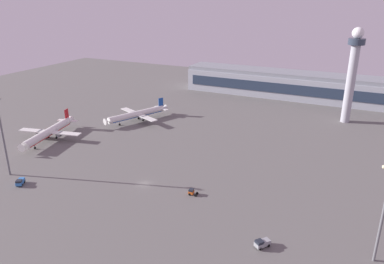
% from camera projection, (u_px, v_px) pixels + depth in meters
% --- Properties ---
extents(ground_plane, '(416.00, 416.00, 0.00)m').
position_uv_depth(ground_plane, '(144.00, 184.00, 129.27)').
color(ground_plane, '#605E5B').
extents(terminal_building, '(188.57, 22.40, 16.40)m').
position_uv_depth(terminal_building, '(333.00, 89.00, 226.21)').
color(terminal_building, '#9EA3AD').
rests_on(terminal_building, ground).
extents(control_tower, '(8.00, 8.00, 47.86)m').
position_uv_depth(control_tower, '(352.00, 70.00, 183.41)').
color(control_tower, '#A8A8B2').
rests_on(control_tower, ground).
extents(airplane_mid_apron, '(30.05, 38.35, 9.93)m').
position_uv_depth(airplane_mid_apron, '(49.00, 132.00, 167.55)').
color(airplane_mid_apron, silver).
rests_on(airplane_mid_apron, ground).
extents(airplane_taxiway_distant, '(28.43, 36.02, 9.71)m').
position_uv_depth(airplane_taxiway_distant, '(138.00, 114.00, 192.80)').
color(airplane_taxiway_distant, silver).
rests_on(airplane_taxiway_distant, ground).
extents(maintenance_van, '(4.06, 4.48, 2.25)m').
position_uv_depth(maintenance_van, '(262.00, 243.00, 96.55)').
color(maintenance_van, gray).
rests_on(maintenance_van, ground).
extents(baggage_tractor, '(3.77, 4.56, 2.25)m').
position_uv_depth(baggage_tractor, '(20.00, 182.00, 128.31)').
color(baggage_tractor, '#3372BF').
rests_on(baggage_tractor, ground).
extents(pushback_tug, '(3.21, 2.03, 2.05)m').
position_uv_depth(pushback_tug, '(192.00, 192.00, 121.97)').
color(pushback_tug, '#D85919').
rests_on(pushback_tug, ground).
extents(apron_light_central, '(4.80, 0.90, 29.73)m').
position_uv_depth(apron_light_central, '(2.00, 132.00, 130.15)').
color(apron_light_central, slate).
rests_on(apron_light_central, ground).
extents(apron_light_west, '(4.80, 0.90, 26.07)m').
position_uv_depth(apron_light_west, '(384.00, 209.00, 86.79)').
color(apron_light_west, slate).
rests_on(apron_light_west, ground).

